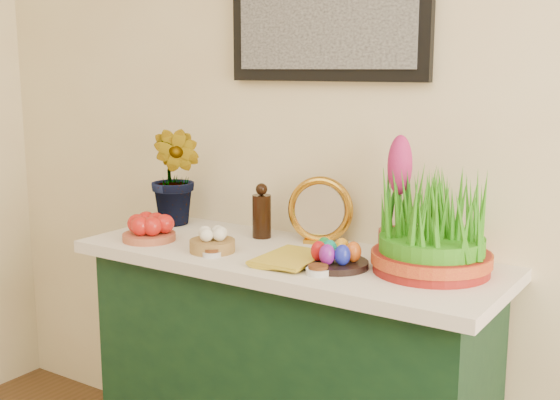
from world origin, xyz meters
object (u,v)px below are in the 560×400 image
Objects in this scene: mirror at (320,211)px; wheatgrass_sabzeh at (432,230)px; book at (267,254)px; sideboard at (288,387)px; hyacinth_green at (176,160)px.

wheatgrass_sabzeh is (0.45, -0.13, 0.02)m from mirror.
mirror is 0.29m from book.
wheatgrass_sabzeh reaches higher than book.
book is at bearing -163.51° from wheatgrass_sabzeh.
sideboard is 3.73× the size of wheatgrass_sabzeh.
wheatgrass_sabzeh is at bearing 5.30° from sideboard.
sideboard is 0.49m from book.
wheatgrass_sabzeh reaches higher than mirror.
sideboard is at bearing -6.64° from hyacinth_green.
sideboard is 0.75m from wheatgrass_sabzeh.
book is at bearing -97.20° from mirror.
hyacinth_green is at bearing 157.61° from book.
hyacinth_green is 0.60m from mirror.
mirror is (0.02, 0.17, 0.57)m from sideboard.
hyacinth_green is 1.04m from wheatgrass_sabzeh.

